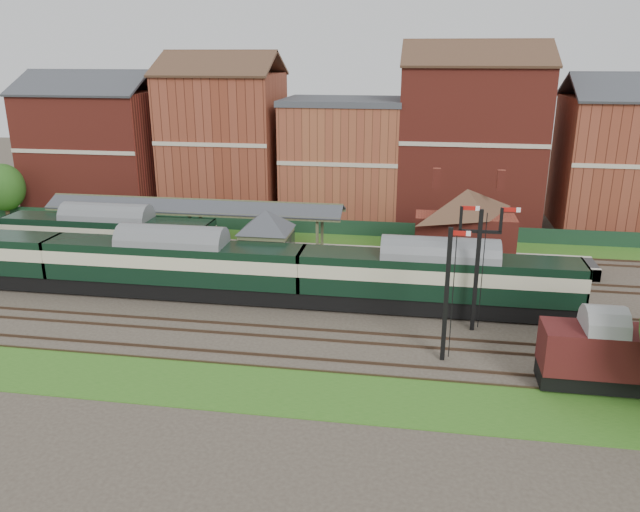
% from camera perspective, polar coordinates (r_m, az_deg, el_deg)
% --- Properties ---
extents(ground, '(160.00, 160.00, 0.00)m').
position_cam_1_polar(ground, '(44.70, -2.05, -4.36)').
color(ground, '#473D33').
rests_on(ground, ground).
extents(grass_back, '(90.00, 4.50, 0.06)m').
position_cam_1_polar(grass_back, '(59.57, 0.94, 1.48)').
color(grass_back, '#2D6619').
rests_on(grass_back, ground).
extents(grass_front, '(90.00, 5.00, 0.06)m').
position_cam_1_polar(grass_front, '(34.20, -6.05, -11.90)').
color(grass_front, '#2D6619').
rests_on(grass_front, ground).
extents(fence, '(90.00, 0.12, 1.50)m').
position_cam_1_polar(fence, '(61.28, 1.22, 2.65)').
color(fence, '#193823').
rests_on(fence, ground).
extents(platform, '(55.00, 3.40, 1.00)m').
position_cam_1_polar(platform, '(54.53, -5.22, 0.33)').
color(platform, '#2D2D2D').
rests_on(platform, ground).
extents(signal_box, '(5.40, 5.40, 6.00)m').
position_cam_1_polar(signal_box, '(47.24, -4.90, 0.95)').
color(signal_box, '#697A56').
rests_on(signal_box, ground).
extents(brick_hut, '(3.20, 2.64, 2.94)m').
position_cam_1_polar(brick_hut, '(46.64, 4.75, -1.86)').
color(brick_hut, brown).
rests_on(brick_hut, ground).
extents(station_building, '(8.10, 8.10, 5.90)m').
position_cam_1_polar(station_building, '(52.06, 13.14, 3.03)').
color(station_building, maroon).
rests_on(station_building, platform).
extents(canopy, '(26.00, 3.89, 4.08)m').
position_cam_1_polar(canopy, '(55.22, -11.41, 4.67)').
color(canopy, '#555A38').
rests_on(canopy, platform).
extents(semaphore_bracket, '(3.60, 0.25, 8.18)m').
position_cam_1_polar(semaphore_bracket, '(40.16, 14.25, -0.52)').
color(semaphore_bracket, black).
rests_on(semaphore_bracket, ground).
extents(semaphore_siding, '(1.23, 0.25, 8.00)m').
position_cam_1_polar(semaphore_siding, '(35.94, 11.53, -3.35)').
color(semaphore_siding, black).
rests_on(semaphore_siding, ground).
extents(town_backdrop, '(69.00, 10.00, 16.00)m').
position_cam_1_polar(town_backdrop, '(66.79, 1.96, 9.42)').
color(town_backdrop, maroon).
rests_on(town_backdrop, ground).
extents(dmu_train, '(56.64, 2.98, 4.35)m').
position_cam_1_polar(dmu_train, '(46.38, -13.21, -0.66)').
color(dmu_train, black).
rests_on(dmu_train, ground).
extents(platform_railcar, '(18.13, 2.86, 4.17)m').
position_cam_1_polar(platform_railcar, '(55.53, -18.75, 1.85)').
color(platform_railcar, black).
rests_on(platform_railcar, ground).
extents(goods_van_a, '(5.95, 2.58, 3.61)m').
position_cam_1_polar(goods_van_a, '(36.23, 24.19, -8.10)').
color(goods_van_a, black).
rests_on(goods_van_a, ground).
extents(tree_back, '(4.25, 4.25, 6.22)m').
position_cam_1_polar(tree_back, '(72.89, -26.94, 5.61)').
color(tree_back, '#382619').
rests_on(tree_back, ground).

